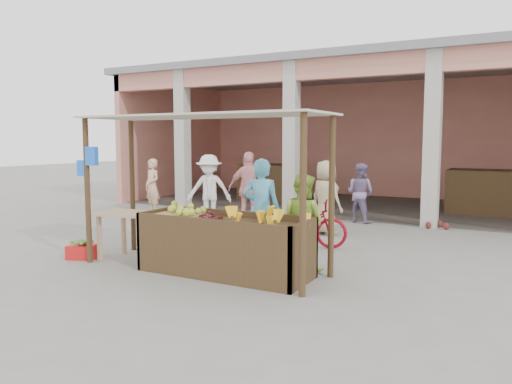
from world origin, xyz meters
The scene contains 20 objects.
ground centered at (0.00, 0.00, 0.00)m, with size 60.00×60.00×0.00m, color slate.
market_building centered at (0.05, 8.93, 2.70)m, with size 14.40×6.40×4.20m.
fruit_stall centered at (0.50, 0.00, 0.40)m, with size 2.60×0.95×0.80m, color #46301C.
stall_awning centered at (-0.01, 0.06, 1.98)m, with size 4.09×1.35×2.39m.
banana_heap centered at (1.24, -0.01, 0.91)m, with size 1.17×0.64×0.21m, color yellow, non-canonical shape.
melon_tray centered at (-0.31, -0.02, 0.89)m, with size 0.75×0.65×0.20m.
berry_heap centered at (0.21, 0.02, 0.87)m, with size 0.45×0.36×0.14m, color maroon.
side_table centered at (-1.31, -0.02, 0.67)m, with size 1.12×0.86×0.81m.
papaya_pile centered at (-1.31, -0.02, 0.91)m, with size 0.69×0.39×0.20m, color #49912F, non-canonical shape.
red_crate centered at (-2.15, -0.33, 0.12)m, with size 0.46×0.33×0.24m, color red.
plantain_bundle centered at (-2.15, -0.33, 0.28)m, with size 0.37×0.26×0.07m, color #598931, non-canonical shape.
produce_sacks centered at (2.71, 5.56, 0.32)m, with size 0.85×0.79×0.64m.
vendor_blue centered at (0.58, 1.01, 0.91)m, with size 0.68×0.50×1.82m, color #57BCE4.
vendor_green centered at (1.42, 0.76, 0.79)m, with size 0.76×0.44×1.58m, color #9DC63D.
motorcycle centered at (0.75, 2.27, 0.47)m, with size 1.78×0.61×0.93m, color maroon.
shopper_a centered at (-2.25, 3.67, 0.89)m, with size 1.15×0.57×1.79m, color silver.
shopper_b centered at (-1.28, 3.91, 0.92)m, with size 1.08×0.58×1.85m, color pink.
shopper_c centered at (0.69, 3.72, 0.87)m, with size 0.84×0.55×1.75m, color tan.
shopper_e centered at (-4.49, 4.25, 0.78)m, with size 0.58×0.44×1.56m, color #E9B286.
shopper_f centered at (0.88, 5.58, 0.80)m, with size 0.78×0.45×1.59m, color gray.
Camera 1 is at (4.42, -6.22, 2.01)m, focal length 35.00 mm.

